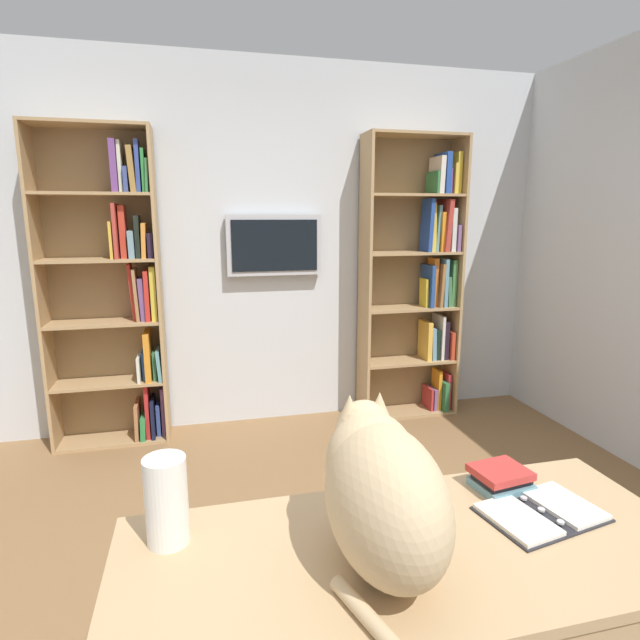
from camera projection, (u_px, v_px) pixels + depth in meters
The scene contains 10 objects.
ground at pixel (345, 637), 1.97m from camera, with size 4.40×4.40×0.04m, color olive.
wall_back at pixel (263, 248), 3.82m from camera, with size 4.52×0.06×2.70m, color silver.
bookshelf_left at pixel (421, 279), 3.99m from camera, with size 0.78×0.28×2.18m.
bookshelf_right at pixel (117, 291), 3.47m from camera, with size 0.77×0.28×2.17m.
wall_mounted_tv at pixel (274, 245), 3.75m from camera, with size 0.70×0.07×0.44m.
desk at pixel (416, 590), 1.31m from camera, with size 1.53×0.64×0.75m.
cat at pixel (380, 487), 1.23m from camera, with size 0.28×0.59×0.39m.
open_binder at pixel (541, 513), 1.45m from camera, with size 0.36×0.28×0.02m.
paper_towel_roll at pixel (166, 501), 1.31m from camera, with size 0.11×0.11×0.24m, color white.
desk_book_stack at pixel (501, 479), 1.59m from camera, with size 0.19×0.16×0.07m.
Camera 1 is at (0.49, 1.61, 1.59)m, focal length 28.41 mm.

